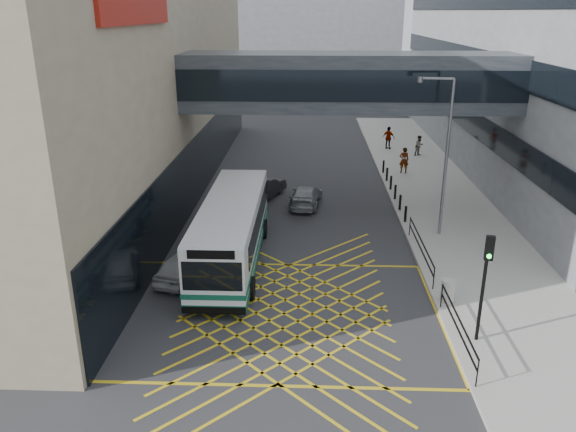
# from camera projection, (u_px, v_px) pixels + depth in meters

# --- Properties ---
(ground) EXTENTS (120.00, 120.00, 0.00)m
(ground) POSITION_uv_depth(u_px,v_px,m) (284.00, 314.00, 21.88)
(ground) COLOR #333335
(building_whsmith) EXTENTS (24.17, 42.00, 16.00)m
(building_whsmith) POSITION_uv_depth(u_px,v_px,m) (6.00, 64.00, 34.79)
(building_whsmith) COLOR gray
(building_whsmith) RESTS_ON ground
(building_far) EXTENTS (28.00, 16.00, 18.00)m
(building_far) POSITION_uv_depth(u_px,v_px,m) (289.00, 28.00, 75.16)
(building_far) COLOR gray
(building_far) RESTS_ON ground
(skybridge) EXTENTS (20.00, 4.10, 3.00)m
(skybridge) POSITION_uv_depth(u_px,v_px,m) (349.00, 82.00, 30.46)
(skybridge) COLOR #363B40
(skybridge) RESTS_ON ground
(pavement) EXTENTS (6.00, 54.00, 0.16)m
(pavement) POSITION_uv_depth(u_px,v_px,m) (436.00, 196.00, 35.61)
(pavement) COLOR #AAA59C
(pavement) RESTS_ON ground
(box_junction) EXTENTS (12.00, 9.00, 0.01)m
(box_junction) POSITION_uv_depth(u_px,v_px,m) (284.00, 314.00, 21.88)
(box_junction) COLOR gold
(box_junction) RESTS_ON ground
(bus) EXTENTS (2.74, 10.83, 3.03)m
(bus) POSITION_uv_depth(u_px,v_px,m) (232.00, 229.00, 25.91)
(bus) COLOR silver
(bus) RESTS_ON ground
(car_white) EXTENTS (2.62, 4.25, 1.26)m
(car_white) POSITION_uv_depth(u_px,v_px,m) (185.00, 265.00, 24.58)
(car_white) COLOR #B9B9BB
(car_white) RESTS_ON ground
(car_dark) EXTENTS (3.07, 4.56, 1.33)m
(car_dark) POSITION_uv_depth(u_px,v_px,m) (264.00, 188.00, 35.22)
(car_dark) COLOR black
(car_dark) RESTS_ON ground
(car_silver) EXTENTS (2.20, 4.28, 1.28)m
(car_silver) POSITION_uv_depth(u_px,v_px,m) (306.00, 195.00, 33.85)
(car_silver) COLOR gray
(car_silver) RESTS_ON ground
(traffic_light) EXTENTS (0.30, 0.48, 4.04)m
(traffic_light) POSITION_uv_depth(u_px,v_px,m) (486.00, 274.00, 18.89)
(traffic_light) COLOR black
(traffic_light) RESTS_ON pavement
(street_lamp) EXTENTS (1.82, 0.41, 7.98)m
(street_lamp) POSITION_uv_depth(u_px,v_px,m) (444.00, 148.00, 27.79)
(street_lamp) COLOR slate
(street_lamp) RESTS_ON pavement
(litter_bin) EXTENTS (0.56, 0.56, 0.96)m
(litter_bin) POSITION_uv_depth(u_px,v_px,m) (448.00, 291.00, 22.29)
(litter_bin) COLOR #ADA89E
(litter_bin) RESTS_ON pavement
(kerb_railings) EXTENTS (0.05, 12.54, 1.00)m
(kerb_railings) POSITION_uv_depth(u_px,v_px,m) (435.00, 276.00, 23.03)
(kerb_railings) COLOR black
(kerb_railings) RESTS_ON pavement
(bollards) EXTENTS (0.14, 10.14, 0.90)m
(bollards) POSITION_uv_depth(u_px,v_px,m) (393.00, 187.00, 35.53)
(bollards) COLOR black
(bollards) RESTS_ON pavement
(pedestrian_a) EXTENTS (0.75, 0.54, 1.84)m
(pedestrian_a) POSITION_uv_depth(u_px,v_px,m) (404.00, 160.00, 40.06)
(pedestrian_a) COLOR gray
(pedestrian_a) RESTS_ON pavement
(pedestrian_b) EXTENTS (0.90, 0.82, 1.60)m
(pedestrian_b) POSITION_uv_depth(u_px,v_px,m) (419.00, 146.00, 44.90)
(pedestrian_b) COLOR gray
(pedestrian_b) RESTS_ON pavement
(pedestrian_c) EXTENTS (1.22, 1.05, 1.87)m
(pedestrian_c) POSITION_uv_depth(u_px,v_px,m) (389.00, 138.00, 47.01)
(pedestrian_c) COLOR gray
(pedestrian_c) RESTS_ON pavement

